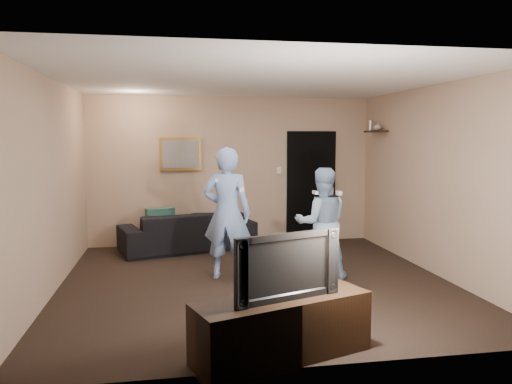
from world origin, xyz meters
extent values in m
plane|color=black|center=(0.00, 0.00, 0.00)|extent=(5.00, 5.00, 0.00)
cube|color=silver|center=(0.00, 0.00, 2.60)|extent=(5.00, 5.00, 0.04)
cube|color=tan|center=(0.00, 2.50, 1.30)|extent=(5.00, 0.04, 2.60)
cube|color=tan|center=(0.00, -2.50, 1.30)|extent=(5.00, 0.04, 2.60)
cube|color=tan|center=(-2.50, 0.00, 1.30)|extent=(0.04, 5.00, 2.60)
cube|color=tan|center=(2.50, 0.00, 1.30)|extent=(0.04, 5.00, 2.60)
imported|color=black|center=(-0.81, 2.07, 0.32)|extent=(2.37, 1.43, 0.65)
cube|color=#17463D|center=(-1.26, 2.07, 0.48)|extent=(0.50, 0.28, 0.47)
cube|color=olive|center=(-0.90, 2.48, 1.60)|extent=(0.72, 0.05, 0.57)
cube|color=slate|center=(-0.90, 2.45, 1.60)|extent=(0.62, 0.01, 0.47)
cube|color=black|center=(1.45, 2.47, 1.00)|extent=(0.90, 0.06, 2.00)
cube|color=silver|center=(0.85, 2.48, 1.30)|extent=(0.08, 0.02, 0.12)
cube|color=black|center=(2.39, 1.80, 1.99)|extent=(0.20, 0.60, 0.03)
imported|color=#ABABB0|center=(2.39, 1.74, 2.07)|extent=(0.14, 0.14, 0.14)
cylinder|color=silver|center=(2.39, 2.03, 2.09)|extent=(0.06, 0.06, 0.18)
cube|color=black|center=(-0.17, -2.28, 0.25)|extent=(1.63, 0.97, 0.55)
imported|color=black|center=(-0.17, -2.28, 0.81)|extent=(0.98, 0.45, 0.57)
imported|color=#7FA2DD|center=(-0.35, 0.23, 0.88)|extent=(0.74, 0.60, 1.76)
cube|color=white|center=(-0.51, 0.01, 1.35)|extent=(0.04, 0.14, 0.04)
cube|color=white|center=(-0.19, 0.01, 1.22)|extent=(0.05, 0.09, 0.05)
imported|color=#95B7D9|center=(0.90, 0.05, 0.74)|extent=(0.79, 0.65, 1.49)
cube|color=white|center=(0.74, -0.17, 1.18)|extent=(0.04, 0.14, 0.04)
cube|color=white|center=(1.06, -0.17, 1.17)|extent=(0.05, 0.09, 0.05)
camera|label=1|loc=(-1.10, -6.28, 1.86)|focal=35.00mm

